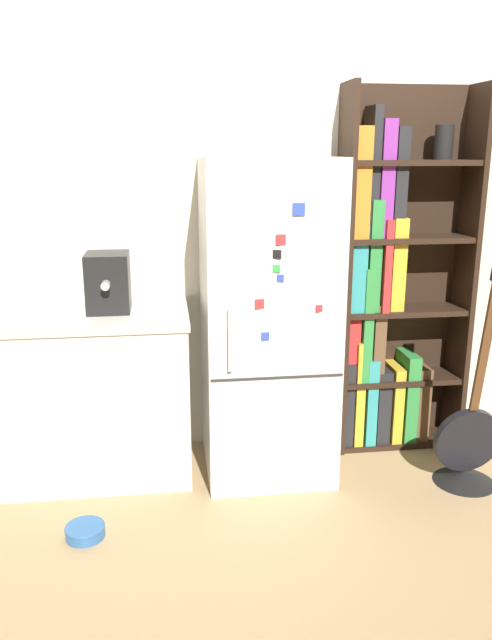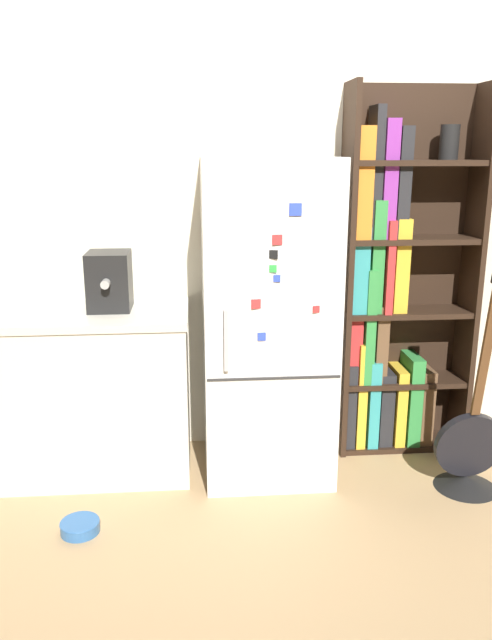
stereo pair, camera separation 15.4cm
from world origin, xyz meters
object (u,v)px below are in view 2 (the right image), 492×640
at_px(bookshelf, 391,296).
at_px(guitar, 468,457).
at_px(espresso_machine, 110,281).
at_px(refrigerator, 267,321).
at_px(pet_bowl, 80,526).

xyz_separation_m(bookshelf, guitar, (0.28, -0.54, -0.73)).
bearing_deg(bookshelf, espresso_machine, -175.50).
bearing_deg(bookshelf, refrigerator, -164.07).
bearing_deg(espresso_machine, guitar, -12.92).
bearing_deg(pet_bowl, espresso_machine, 80.52).
distance_m(espresso_machine, pet_bowl, 1.21).
height_order(refrigerator, pet_bowl, refrigerator).
xyz_separation_m(refrigerator, guitar, (1.02, -0.33, -0.66)).
distance_m(bookshelf, espresso_machine, 1.56).
bearing_deg(pet_bowl, refrigerator, 31.51).
xyz_separation_m(espresso_machine, pet_bowl, (-0.11, -0.65, -1.02)).
relative_size(refrigerator, pet_bowl, 9.20).
xyz_separation_m(guitar, pet_bowl, (-1.94, -0.23, -0.14)).
relative_size(bookshelf, guitar, 1.67).
distance_m(guitar, pet_bowl, 1.96).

